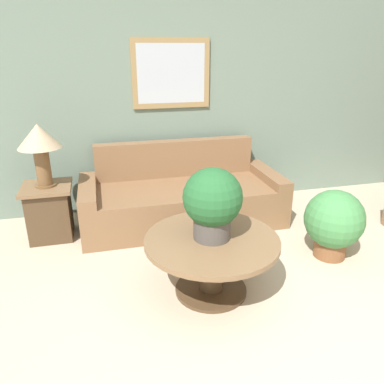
% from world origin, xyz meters
% --- Properties ---
extents(wall_back, '(7.73, 0.09, 2.60)m').
position_xyz_m(wall_back, '(-0.01, 3.12, 1.31)').
color(wall_back, slate).
rests_on(wall_back, ground_plane).
extents(couch_main, '(2.24, 0.95, 0.87)m').
position_xyz_m(couch_main, '(-0.37, 2.56, 0.28)').
color(couch_main, brown).
rests_on(couch_main, ground_plane).
extents(coffee_table, '(1.08, 1.08, 0.49)m').
position_xyz_m(coffee_table, '(-0.43, 1.16, 0.36)').
color(coffee_table, '#4C3823').
rests_on(coffee_table, ground_plane).
extents(side_table, '(0.49, 0.49, 0.58)m').
position_xyz_m(side_table, '(-1.80, 2.50, 0.29)').
color(side_table, '#4C3823').
rests_on(side_table, ground_plane).
extents(table_lamp, '(0.42, 0.42, 0.64)m').
position_xyz_m(table_lamp, '(-1.80, 2.50, 1.04)').
color(table_lamp, brown).
rests_on(table_lamp, side_table).
extents(potted_plant_on_table, '(0.46, 0.46, 0.57)m').
position_xyz_m(potted_plant_on_table, '(-0.43, 1.18, 0.80)').
color(potted_plant_on_table, '#4C4742').
rests_on(potted_plant_on_table, coffee_table).
extents(potted_plant_floor, '(0.56, 0.56, 0.67)m').
position_xyz_m(potted_plant_floor, '(0.85, 1.42, 0.37)').
color(potted_plant_floor, brown).
rests_on(potted_plant_floor, ground_plane).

